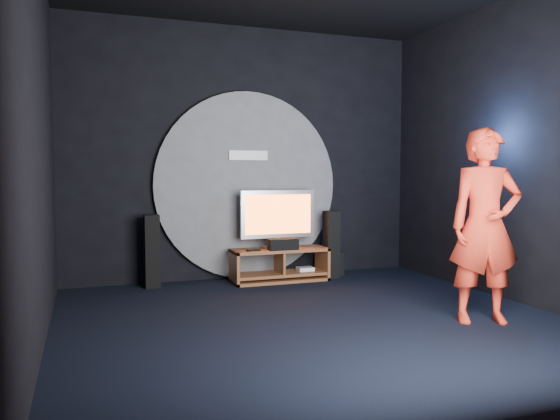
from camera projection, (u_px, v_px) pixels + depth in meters
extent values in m
plane|color=black|center=(317.00, 322.00, 5.42)|extent=(5.00, 5.00, 0.00)
cube|color=black|center=(246.00, 153.00, 7.65)|extent=(5.00, 0.04, 3.50)
cube|color=black|center=(503.00, 124.00, 2.95)|extent=(5.00, 0.04, 3.50)
cube|color=black|center=(37.00, 140.00, 4.46)|extent=(0.04, 5.00, 3.50)
cube|color=black|center=(521.00, 149.00, 6.14)|extent=(0.04, 5.00, 3.50)
cylinder|color=#515156|center=(247.00, 186.00, 7.63)|extent=(2.60, 0.08, 2.60)
cube|color=white|center=(248.00, 155.00, 7.55)|extent=(0.55, 0.03, 0.13)
cube|color=brown|center=(280.00, 250.00, 7.43)|extent=(1.32, 0.45, 0.04)
cube|color=brown|center=(280.00, 274.00, 7.45)|extent=(1.28, 0.42, 0.04)
cube|color=brown|center=(234.00, 268.00, 7.23)|extent=(0.04, 0.45, 0.45)
cube|color=brown|center=(322.00, 262.00, 7.66)|extent=(0.04, 0.45, 0.45)
cube|color=brown|center=(280.00, 262.00, 7.44)|extent=(0.03, 0.40, 0.29)
cube|color=brown|center=(280.00, 280.00, 7.46)|extent=(1.32, 0.45, 0.04)
cube|color=white|center=(305.00, 269.00, 7.58)|extent=(0.22, 0.16, 0.05)
cube|color=#B6B7BE|center=(278.00, 246.00, 7.49)|extent=(0.36, 0.22, 0.04)
cylinder|color=#B6B7BE|center=(278.00, 241.00, 7.49)|extent=(0.07, 0.07, 0.10)
cube|color=#B6B7BE|center=(278.00, 214.00, 7.46)|extent=(1.05, 0.06, 0.65)
cube|color=orange|center=(279.00, 214.00, 7.43)|extent=(0.94, 0.01, 0.53)
cube|color=black|center=(283.00, 244.00, 7.29)|extent=(0.40, 0.15, 0.15)
cube|color=black|center=(254.00, 250.00, 7.18)|extent=(0.18, 0.05, 0.02)
cube|color=black|center=(152.00, 251.00, 7.02)|extent=(0.19, 0.21, 0.94)
cube|color=black|center=(331.00, 244.00, 7.70)|extent=(0.19, 0.21, 0.94)
cube|color=black|center=(330.00, 263.00, 7.92)|extent=(0.31, 0.31, 0.34)
imported|color=red|center=(485.00, 226.00, 5.36)|extent=(0.81, 0.66, 1.92)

